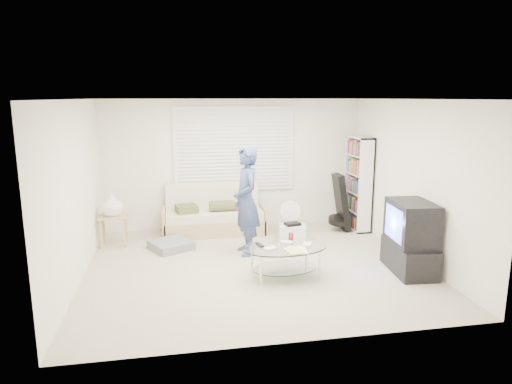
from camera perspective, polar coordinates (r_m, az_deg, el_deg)
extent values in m
plane|color=tan|center=(7.05, -0.16, -9.25)|extent=(5.00, 5.00, 0.00)
cube|color=silver|center=(8.90, -2.75, 3.49)|extent=(5.00, 0.02, 2.50)
cube|color=silver|center=(4.57, 4.88, -4.53)|extent=(5.00, 0.02, 2.50)
cube|color=silver|center=(6.73, -21.59, -0.01)|extent=(0.02, 4.50, 2.50)
cube|color=silver|center=(7.55, 18.86, 1.39)|extent=(0.02, 4.50, 2.50)
cube|color=white|center=(6.58, -0.17, 11.52)|extent=(5.00, 4.50, 0.02)
cube|color=white|center=(8.83, -2.74, 5.39)|extent=(2.32, 0.06, 1.62)
cube|color=black|center=(8.81, -2.72, 5.38)|extent=(2.20, 0.01, 1.50)
cube|color=silver|center=(8.79, -2.70, 5.36)|extent=(2.16, 0.04, 1.50)
cube|color=silver|center=(8.81, -2.72, 5.38)|extent=(2.32, 0.08, 1.62)
cube|color=tan|center=(8.67, -5.23, -4.21)|extent=(1.86, 0.74, 0.30)
cube|color=beige|center=(8.59, -5.25, -2.82)|extent=(1.78, 0.69, 0.15)
cube|color=beige|center=(8.83, -5.47, -0.56)|extent=(1.78, 0.21, 0.57)
cube|color=tan|center=(8.61, -11.42, -3.74)|extent=(0.06, 0.74, 0.52)
cube|color=tan|center=(8.77, 0.82, -3.23)|extent=(0.06, 0.74, 0.52)
cube|color=#464F2A|center=(8.50, -8.68, -2.10)|extent=(0.44, 0.44, 0.13)
cylinder|color=#464F2A|center=(8.50, -4.30, -1.73)|extent=(0.46, 0.20, 0.20)
cube|color=#4E3A27|center=(8.62, -1.58, -1.83)|extent=(0.39, 0.39, 0.11)
cube|color=slate|center=(7.92, -10.56, -6.53)|extent=(0.83, 0.83, 0.14)
cube|color=tan|center=(8.22, -17.44, -2.95)|extent=(0.47, 0.38, 0.04)
cube|color=tan|center=(8.18, -18.75, -5.02)|extent=(0.04, 0.04, 0.51)
cube|color=tan|center=(8.13, -16.12, -4.95)|extent=(0.04, 0.04, 0.51)
cube|color=tan|center=(8.45, -18.49, -4.48)|extent=(0.04, 0.04, 0.51)
cube|color=tan|center=(8.40, -15.94, -4.41)|extent=(0.04, 0.04, 0.51)
imported|color=white|center=(8.17, -17.53, -1.48)|extent=(0.38, 0.38, 0.40)
cube|color=white|center=(9.00, 12.66, 1.06)|extent=(0.28, 0.76, 1.80)
cube|color=black|center=(8.85, 10.62, -1.24)|extent=(0.31, 0.39, 1.09)
cylinder|color=black|center=(8.92, 10.29, -3.51)|extent=(0.39, 0.40, 0.17)
cylinder|color=white|center=(8.64, 4.19, -5.18)|extent=(0.26, 0.26, 0.03)
cylinder|color=white|center=(8.59, 4.21, -4.11)|extent=(0.04, 0.04, 0.33)
cylinder|color=white|center=(8.52, 4.23, -2.35)|extent=(0.39, 0.16, 0.39)
cylinder|color=white|center=(8.52, 4.23, -2.35)|extent=(0.11, 0.07, 0.10)
cube|color=white|center=(8.24, 4.57, -5.11)|extent=(0.54, 0.43, 0.28)
cube|color=black|center=(8.19, 4.58, -3.99)|extent=(0.30, 0.24, 0.05)
cube|color=black|center=(7.14, 18.59, -7.76)|extent=(0.60, 1.01, 0.43)
cube|color=black|center=(6.99, 18.87, -3.67)|extent=(0.61, 0.85, 0.63)
cube|color=#6884FF|center=(6.89, 16.89, -3.76)|extent=(0.08, 0.62, 0.48)
ellipsoid|color=silver|center=(6.51, 3.65, -6.89)|extent=(1.30, 0.89, 0.02)
ellipsoid|color=silver|center=(6.62, 3.62, -9.47)|extent=(0.99, 0.68, 0.01)
cylinder|color=silver|center=(6.25, 0.63, -9.97)|extent=(0.03, 0.03, 0.43)
cylinder|color=silver|center=(6.52, 7.93, -9.14)|extent=(0.03, 0.03, 0.43)
cylinder|color=silver|center=(6.69, -0.55, -8.47)|extent=(0.03, 0.03, 0.43)
cylinder|color=silver|center=(6.95, 6.31, -7.77)|extent=(0.03, 0.03, 0.43)
cube|color=white|center=(6.35, 1.80, -7.11)|extent=(0.20, 0.16, 0.04)
cube|color=white|center=(6.62, 3.80, -6.33)|extent=(0.20, 0.17, 0.04)
cube|color=white|center=(6.56, 6.43, -6.56)|extent=(0.17, 0.20, 0.04)
cylinder|color=silver|center=(6.64, 2.36, -5.91)|extent=(0.07, 0.07, 0.11)
cylinder|color=#B42730|center=(6.74, 4.39, -5.62)|extent=(0.07, 0.07, 0.12)
cube|color=black|center=(6.53, 0.46, -6.62)|extent=(0.10, 0.20, 0.02)
cube|color=white|center=(6.36, 5.21, -7.24)|extent=(0.29, 0.36, 0.01)
cube|color=#D8C670|center=(6.32, 4.81, -7.29)|extent=(0.27, 0.34, 0.01)
imported|color=navy|center=(7.36, -1.22, -1.12)|extent=(0.50, 0.69, 1.77)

